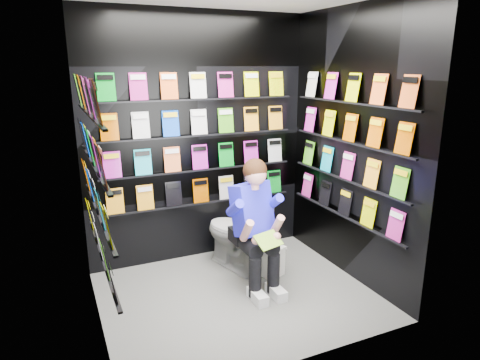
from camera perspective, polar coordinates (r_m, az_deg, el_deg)
name	(u,v)px	position (r m, az deg, el deg)	size (l,w,h in m)	color
floor	(237,296)	(4.09, -0.36, -15.15)	(2.40, 2.40, 0.00)	#61615F
wall_back	(199,140)	(4.53, -5.55, 5.37)	(2.40, 0.04, 2.60)	black
wall_front	(300,188)	(2.76, 8.07, -1.09)	(2.40, 0.04, 2.60)	black
wall_left	(88,172)	(3.33, -19.65, 0.98)	(0.04, 2.00, 2.60)	black
wall_right	(352,147)	(4.23, 14.66, 4.27)	(0.04, 2.00, 2.60)	black
comics_back	(199,140)	(4.50, -5.43, 5.38)	(2.10, 0.06, 1.37)	orange
comics_left	(92,171)	(3.33, -19.15, 1.11)	(0.06, 1.70, 1.37)	orange
comics_right	(349,147)	(4.21, 14.35, 4.31)	(0.06, 1.70, 1.37)	orange
toilet	(235,234)	(4.47, -0.67, -7.16)	(0.42, 0.75, 0.73)	silver
longbox	(265,259)	(4.45, 3.30, -10.50)	(0.21, 0.37, 0.28)	white
longbox_lid	(265,245)	(4.38, 3.33, -8.68)	(0.22, 0.39, 0.03)	white
reader	(251,210)	(4.01, 1.50, -3.95)	(0.49, 0.72, 1.33)	#302CF0
held_comic	(268,240)	(3.78, 3.81, -8.00)	(0.25, 0.01, 0.17)	green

